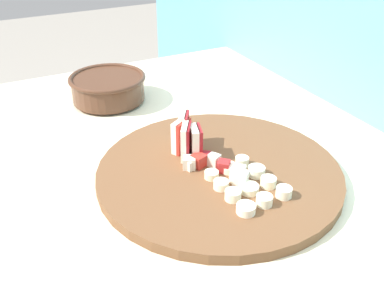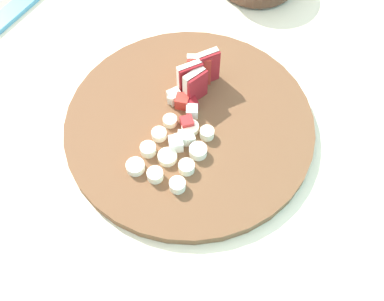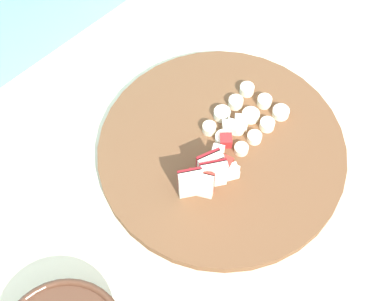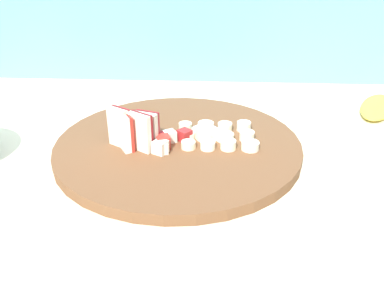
% 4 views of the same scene
% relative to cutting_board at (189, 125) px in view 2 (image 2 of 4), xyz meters
% --- Properties ---
extents(ground, '(10.00, 10.00, 0.00)m').
position_rel_cutting_board_xyz_m(ground, '(0.07, -0.04, -0.90)').
color(ground, gray).
extents(tiled_countertop, '(1.33, 0.82, 0.90)m').
position_rel_cutting_board_xyz_m(tiled_countertop, '(0.07, -0.04, -0.45)').
color(tiled_countertop, beige).
rests_on(tiled_countertop, ground).
extents(cutting_board, '(0.41, 0.41, 0.02)m').
position_rel_cutting_board_xyz_m(cutting_board, '(0.00, 0.00, 0.00)').
color(cutting_board, brown).
rests_on(cutting_board, tiled_countertop).
extents(apple_wedge_fan, '(0.08, 0.05, 0.06)m').
position_rel_cutting_board_xyz_m(apple_wedge_fan, '(-0.07, -0.03, 0.04)').
color(apple_wedge_fan, '#B22D23').
rests_on(apple_wedge_fan, cutting_board).
extents(apple_dice_pile, '(0.11, 0.09, 0.02)m').
position_rel_cutting_board_xyz_m(apple_dice_pile, '(0.00, -0.01, 0.02)').
color(apple_dice_pile, beige).
rests_on(apple_dice_pile, cutting_board).
extents(banana_slice_rows, '(0.13, 0.10, 0.02)m').
position_rel_cutting_board_xyz_m(banana_slice_rows, '(0.07, 0.01, 0.02)').
color(banana_slice_rows, beige).
rests_on(banana_slice_rows, cutting_board).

